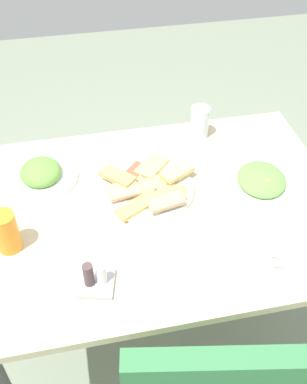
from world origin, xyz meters
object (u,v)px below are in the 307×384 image
Objects in this scene: dining_table at (158,226)px; fork at (301,258)px; pide_platter at (147,187)px; drinking_glass at (200,122)px; spoon at (307,268)px; salad_plate_rice at (41,174)px; paper_napkin at (304,264)px; salad_plate_greens at (261,181)px; condiment_caddy at (96,279)px; soda_can at (6,232)px.

dining_table is 0.44m from fork.
drinking_glass is at bearing -133.76° from pide_platter.
drinking_glass is at bearing -57.55° from spoon.
salad_plate_rice is 0.84m from spoon.
fork reaches higher than paper_napkin.
salad_plate_rice is at bearing -20.63° from pide_platter.
pide_platter is 0.36m from salad_plate_greens.
salad_plate_greens is (-0.35, 0.05, 0.00)m from pide_platter.
condiment_caddy is (0.19, 0.32, 0.01)m from pide_platter.
salad_plate_greens is 0.77m from soda_can.
salad_plate_greens is at bearing -68.49° from spoon.
soda_can is at bearing 7.54° from salad_plate_greens.
condiment_caddy is at bearing 141.32° from soda_can.
soda_can reaches higher than fork.
spoon is (0.00, 0.02, 0.00)m from paper_napkin.
pide_platter is at bearing -159.99° from soda_can.
salad_plate_greens reaches higher than paper_napkin.
drinking_glass reaches higher than dining_table.
spoon is 0.55m from condiment_caddy.
dining_table is 10.21× the size of condiment_caddy.
pide_platter is (0.02, -0.07, 0.11)m from dining_table.
condiment_caddy reaches higher than salad_plate_greens.
dining_table is 0.35m from salad_plate_greens.
dining_table is 0.46m from spoon.
condiment_caddy is at bearing -4.77° from paper_napkin.
fork is at bearing 177.11° from condiment_caddy.
drinking_glass is (0.12, -0.29, 0.04)m from salad_plate_greens.
spoon is at bearing 173.35° from condiment_caddy.
salad_plate_rice reaches higher than dining_table.
drinking_glass is at bearing -148.54° from soda_can.
condiment_caddy reaches higher than fork.
soda_can reaches higher than condiment_caddy.
paper_napkin is at bearing 100.69° from drinking_glass.
drinking_glass is 0.95× the size of paper_napkin.
pide_platter is 0.52m from spoon.
spoon is (0.00, 0.04, 0.00)m from fork.
dining_table is 4.80× the size of salad_plate_rice.
drinking_glass is 0.62m from paper_napkin.
fork is at bearing -90.00° from paper_napkin.
salad_plate_rice is 1.29× the size of spoon.
pide_platter is 1.29× the size of salad_plate_greens.
pide_platter is 0.49m from fork.
spoon is (-0.12, 0.63, -0.05)m from drinking_glass.
salad_plate_greens is 1.02× the size of salad_plate_rice.
paper_napkin is (-0.12, 0.61, -0.05)m from drinking_glass.
drinking_glass is at bearing -127.18° from condiment_caddy.
spoon is at bearing 109.94° from fork.
fork and spoon have the same top height.
salad_plate_rice is 1.90× the size of soda_can.
spoon is at bearing 89.45° from salad_plate_greens.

